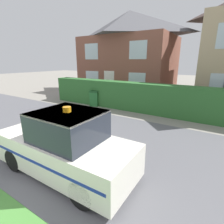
{
  "coord_description": "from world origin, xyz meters",
  "views": [
    {
      "loc": [
        3.65,
        -0.28,
        2.91
      ],
      "look_at": [
        0.26,
        5.04,
        1.05
      ],
      "focal_mm": 28.0,
      "sensor_mm": 36.0,
      "label": 1
    }
  ],
  "objects": [
    {
      "name": "garden_hedge",
      "position": [
        0.37,
        9.13,
        0.84
      ],
      "size": [
        14.43,
        0.89,
        1.68
      ],
      "primitive_type": "cube",
      "color": "#2D662D",
      "rests_on": "ground"
    },
    {
      "name": "wheelie_bin",
      "position": [
        -3.45,
        8.72,
        0.52
      ],
      "size": [
        0.72,
        0.71,
        1.03
      ],
      "rotation": [
        0.0,
        0.0,
        0.35
      ],
      "color": "#23662D",
      "rests_on": "ground"
    },
    {
      "name": "road_strip",
      "position": [
        0.0,
        4.38,
        0.01
      ],
      "size": [
        28.0,
        6.36,
        0.01
      ],
      "primitive_type": "cube",
      "color": "#5B5B60",
      "rests_on": "ground"
    },
    {
      "name": "police_car",
      "position": [
        0.43,
        2.52,
        0.78
      ],
      "size": [
        3.91,
        1.62,
        1.84
      ],
      "rotation": [
        0.0,
        0.0,
        3.15
      ],
      "color": "black",
      "rests_on": "road_strip"
    },
    {
      "name": "house_left",
      "position": [
        -4.19,
        14.9,
        3.64
      ],
      "size": [
        8.32,
        5.8,
        7.13
      ],
      "color": "brown",
      "rests_on": "ground"
    }
  ]
}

